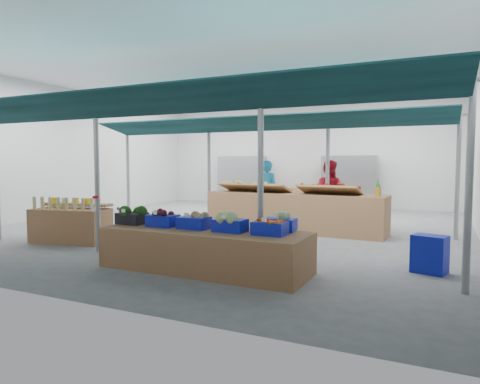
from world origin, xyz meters
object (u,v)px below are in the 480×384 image
(fruit_counter, at_px, (295,212))
(veg_counter, at_px, (204,250))
(bottle_shelf, at_px, (72,223))
(crate_stack, at_px, (430,254))
(vendor_left, at_px, (267,192))
(vendor_right, at_px, (328,194))

(fruit_counter, bearing_deg, veg_counter, -89.22)
(bottle_shelf, distance_m, crate_stack, 7.31)
(crate_stack, height_order, vendor_left, vendor_left)
(bottle_shelf, bearing_deg, vendor_left, 47.99)
(fruit_counter, bearing_deg, crate_stack, -41.23)
(veg_counter, xyz_separation_m, vendor_right, (0.70, 5.56, 0.58))
(vendor_left, height_order, vendor_right, same)
(vendor_left, xyz_separation_m, vendor_right, (1.80, 0.00, 0.00))
(vendor_right, bearing_deg, veg_counter, 84.89)
(fruit_counter, bearing_deg, vendor_right, 63.44)
(veg_counter, relative_size, vendor_left, 1.89)
(fruit_counter, xyz_separation_m, vendor_left, (-1.20, 1.10, 0.43))
(vendor_left, bearing_deg, bottle_shelf, 60.69)
(bottle_shelf, distance_m, vendor_left, 5.46)
(fruit_counter, distance_m, vendor_right, 1.32)
(fruit_counter, relative_size, vendor_left, 2.50)
(bottle_shelf, height_order, crate_stack, bottle_shelf)
(bottle_shelf, relative_size, vendor_left, 0.98)
(fruit_counter, relative_size, crate_stack, 7.49)
(bottle_shelf, height_order, veg_counter, bottle_shelf)
(veg_counter, distance_m, fruit_counter, 4.47)
(veg_counter, height_order, vendor_right, vendor_right)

